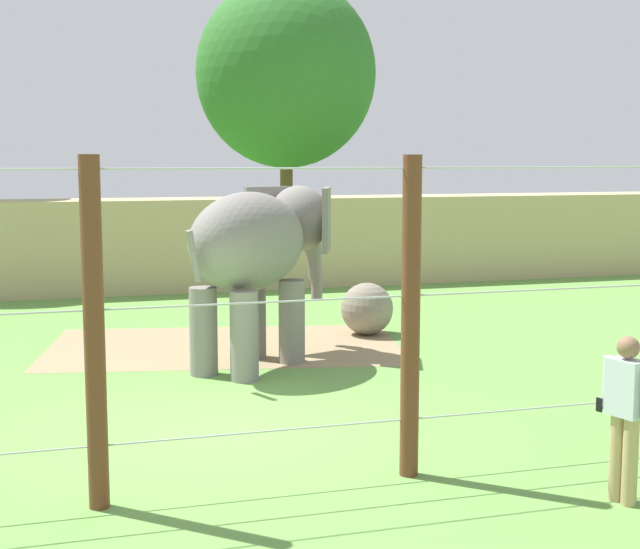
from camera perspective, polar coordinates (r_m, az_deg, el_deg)
name	(u,v)px	position (r m, az deg, el deg)	size (l,w,h in m)	color
ground_plane	(223,428)	(11.80, -6.07, -9.44)	(120.00, 120.00, 0.00)	#609342
dirt_patch	(224,346)	(16.73, -5.95, -4.43)	(6.28, 3.76, 0.01)	#937F5B
embankment_wall	(132,245)	(23.81, -11.59, 1.79)	(36.00, 1.80, 2.34)	tan
elephant	(258,248)	(14.89, -3.84, 1.63)	(3.28, 3.26, 2.91)	gray
enrichment_ball	(367,309)	(17.64, 2.94, -2.14)	(1.01, 1.01, 1.01)	gray
cable_fence	(261,326)	(9.22, -3.68, -3.18)	(10.26, 0.20, 3.41)	brown
zookeeper	(626,411)	(9.53, 18.43, -8.05)	(0.31, 0.57, 1.67)	tan
tree_behind_wall	(286,74)	(32.39, -2.13, 12.35)	(6.20, 6.20, 9.52)	brown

